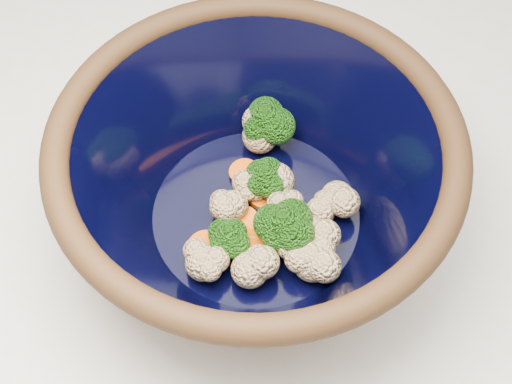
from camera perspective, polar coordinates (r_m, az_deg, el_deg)
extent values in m
cube|color=silver|center=(1.09, 1.64, -14.51)|extent=(1.20, 1.20, 0.90)
cylinder|color=black|center=(0.67, 0.00, -2.97)|extent=(0.20, 0.20, 0.01)
torus|color=black|center=(0.56, 0.00, 3.93)|extent=(0.34, 0.34, 0.02)
cylinder|color=black|center=(0.65, 0.00, -1.83)|extent=(0.19, 0.19, 0.00)
cylinder|color=#608442|center=(0.65, 0.68, 0.24)|extent=(0.01, 0.01, 0.02)
ellipsoid|color=#1E6613|center=(0.63, 0.70, 1.32)|extent=(0.04, 0.04, 0.03)
cylinder|color=#608442|center=(0.62, 2.18, -3.77)|extent=(0.01, 0.01, 0.02)
ellipsoid|color=#1E6613|center=(0.60, 2.26, -2.52)|extent=(0.05, 0.05, 0.04)
cylinder|color=#608442|center=(0.68, 0.83, 4.46)|extent=(0.01, 0.01, 0.02)
ellipsoid|color=#1E6613|center=(0.66, 0.85, 5.87)|extent=(0.05, 0.05, 0.04)
cylinder|color=#608442|center=(0.62, -2.17, -4.45)|extent=(0.01, 0.01, 0.02)
ellipsoid|color=#1E6613|center=(0.60, -2.23, -3.52)|extent=(0.03, 0.03, 0.03)
sphere|color=beige|center=(0.60, 4.54, -5.65)|extent=(0.03, 0.03, 0.03)
sphere|color=beige|center=(0.60, -0.51, -6.25)|extent=(0.03, 0.03, 0.03)
sphere|color=beige|center=(0.63, 2.61, -1.76)|extent=(0.03, 0.03, 0.03)
sphere|color=beige|center=(0.61, 3.85, -4.71)|extent=(0.03, 0.03, 0.03)
sphere|color=beige|center=(0.63, 5.16, -1.55)|extent=(0.03, 0.03, 0.03)
sphere|color=beige|center=(0.63, -1.86, -1.09)|extent=(0.03, 0.03, 0.03)
sphere|color=beige|center=(0.62, 4.50, -3.98)|extent=(0.03, 0.03, 0.03)
sphere|color=beige|center=(0.65, -0.14, 0.34)|extent=(0.03, 0.03, 0.03)
sphere|color=beige|center=(0.65, 1.59, 0.90)|extent=(0.03, 0.03, 0.03)
sphere|color=beige|center=(0.64, 6.51, -0.46)|extent=(0.03, 0.03, 0.03)
sphere|color=beige|center=(0.68, 0.32, 4.48)|extent=(0.03, 0.03, 0.03)
sphere|color=beige|center=(0.60, -4.22, -5.70)|extent=(0.03, 0.03, 0.03)
cylinder|color=orange|center=(0.67, -0.99, 1.61)|extent=(0.03, 0.03, 0.01)
cylinder|color=orange|center=(0.65, 0.59, -0.23)|extent=(0.03, 0.03, 0.01)
cylinder|color=orange|center=(0.63, 0.41, -3.78)|extent=(0.03, 0.03, 0.01)
cylinder|color=orange|center=(0.64, -0.99, -2.25)|extent=(0.03, 0.03, 0.01)
cylinder|color=orange|center=(0.64, 2.10, -2.33)|extent=(0.03, 0.03, 0.01)
cylinder|color=orange|center=(0.62, -4.11, -4.32)|extent=(0.03, 0.03, 0.01)
cylinder|color=orange|center=(0.62, -0.37, -4.81)|extent=(0.03, 0.03, 0.01)
cylinder|color=orange|center=(0.64, 2.24, -2.40)|extent=(0.03, 0.03, 0.01)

